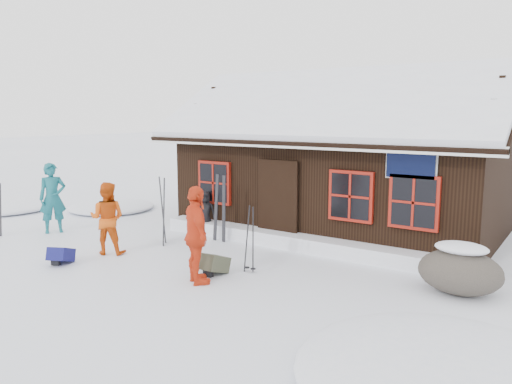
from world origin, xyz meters
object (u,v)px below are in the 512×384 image
backpack_olive (213,267)px  skier_crouched (205,212)px  skier_orange_left (107,218)px  boulder (460,271)px  ski_poles (250,240)px  skier_teal (53,198)px  backpack_blue (61,258)px  skier_orange_right (196,235)px

backpack_olive → skier_crouched: bearing=133.0°
skier_orange_left → boulder: (7.21, 1.81, -0.40)m
boulder → ski_poles: (-3.76, -1.09, 0.23)m
boulder → ski_poles: 3.93m
ski_poles → skier_crouched: bearing=144.8°
skier_teal → backpack_blue: skier_teal is taller
skier_teal → backpack_blue: bearing=-92.5°
skier_crouched → backpack_blue: bearing=-129.6°
backpack_blue → backpack_olive: size_ratio=0.89×
skier_teal → skier_orange_right: size_ratio=1.01×
skier_orange_right → boulder: bearing=-118.2°
skier_crouched → backpack_blue: (-0.71, -3.87, -0.43)m
skier_orange_left → skier_teal: bearing=-40.6°
skier_orange_right → skier_crouched: skier_orange_right is taller
skier_teal → skier_orange_right: (5.89, -0.93, -0.01)m
ski_poles → backpack_blue: ski_poles is taller
skier_orange_left → backpack_blue: 1.32m
skier_orange_right → backpack_olive: bearing=-47.4°
skier_orange_right → skier_crouched: size_ratio=1.63×
skier_orange_right → skier_teal: bearing=25.1°
skier_orange_left → backpack_olive: bearing=153.3°
skier_crouched → boulder: bearing=-37.3°
skier_teal → skier_orange_left: size_ratio=1.14×
skier_crouched → boulder: size_ratio=0.78×
skier_teal → boulder: bearing=-54.0°
skier_teal → skier_orange_left: 2.92m
backpack_blue → ski_poles: bearing=0.2°
skier_teal → backpack_blue: (2.71, -1.65, -0.80)m
skier_crouched → ski_poles: ski_poles is taller
skier_crouched → ski_poles: bearing=-64.3°
skier_orange_left → boulder: size_ratio=1.14×
skier_teal → backpack_olive: bearing=-64.8°
skier_orange_right → backpack_olive: skier_orange_right is taller
boulder → skier_crouched: bearing=171.8°
ski_poles → backpack_olive: bearing=-133.1°
skier_orange_left → backpack_olive: (2.93, 0.17, -0.67)m
skier_crouched → backpack_olive: size_ratio=1.96×
skier_crouched → backpack_blue: 3.96m
skier_crouched → ski_poles: size_ratio=0.81×
skier_teal → skier_crouched: (3.42, 2.23, -0.37)m
skier_orange_left → skier_orange_right: skier_orange_right is taller
boulder → backpack_blue: bearing=-158.4°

